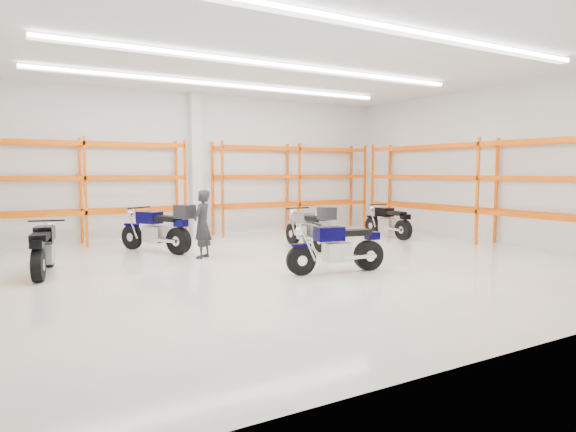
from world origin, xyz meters
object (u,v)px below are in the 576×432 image
structural_column (195,165)px  motorcycle_back_c (311,228)px  motorcycle_back_d (389,222)px  motorcycle_back_b (160,229)px  motorcycle_back_a (43,251)px  standing_man (202,224)px  motorcycle_main (340,249)px

structural_column → motorcycle_back_c: bearing=-68.2°
motorcycle_back_d → motorcycle_back_b: bearing=174.1°
motorcycle_back_a → structural_column: size_ratio=0.47×
standing_man → structural_column: 4.43m
motorcycle_main → standing_man: (-1.77, 3.09, 0.32)m
motorcycle_back_d → standing_man: (-6.38, -0.60, 0.34)m
motorcycle_back_a → motorcycle_back_d: motorcycle_back_a is taller
motorcycle_back_a → motorcycle_back_b: bearing=29.7°
motorcycle_back_b → motorcycle_main: bearing=-61.6°
motorcycle_main → structural_column: 7.30m
motorcycle_back_a → motorcycle_back_b: (2.85, 1.62, 0.10)m
motorcycle_main → motorcycle_back_c: 3.19m
motorcycle_main → motorcycle_back_c: size_ratio=0.94×
motorcycle_back_c → standing_man: bearing=177.2°
motorcycle_back_c → structural_column: size_ratio=0.50×
standing_man → motorcycle_back_b: bearing=-106.1°
motorcycle_back_a → motorcycle_back_c: 6.45m
motorcycle_main → standing_man: standing_man is taller
motorcycle_main → motorcycle_back_a: (-5.24, 2.79, 0.00)m
motorcycle_main → motorcycle_back_b: motorcycle_back_b is taller
motorcycle_back_c → motorcycle_main: bearing=-112.2°
motorcycle_back_a → standing_man: standing_man is taller
motorcycle_back_c → motorcycle_back_d: 3.48m
standing_man → structural_column: bearing=-149.6°
motorcycle_main → motorcycle_back_b: size_ratio=0.95×
structural_column → motorcycle_back_a: bearing=-138.3°
motorcycle_back_a → motorcycle_back_c: motorcycle_back_c is taller
structural_column → motorcycle_main: bearing=-86.4°
structural_column → standing_man: bearing=-108.5°
motorcycle_main → motorcycle_back_c: bearing=67.8°
motorcycle_back_c → motorcycle_back_d: bearing=12.3°
motorcycle_back_a → motorcycle_back_c: bearing=1.4°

